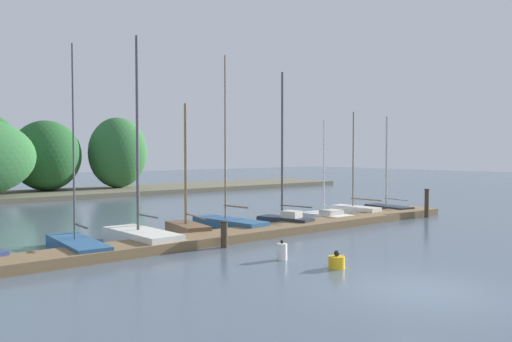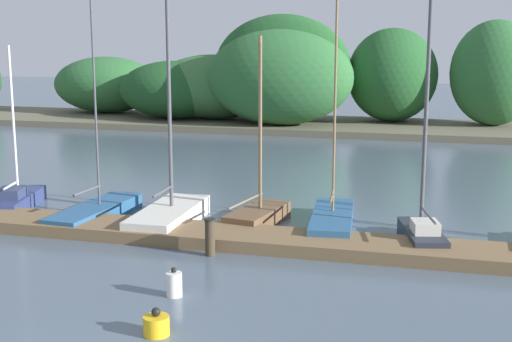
% 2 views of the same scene
% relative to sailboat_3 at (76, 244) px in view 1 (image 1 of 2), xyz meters
% --- Properties ---
extents(ground, '(160.00, 160.00, 0.00)m').
position_rel_sailboat_3_xyz_m(ground, '(4.99, -10.76, -0.29)').
color(ground, '#4C5B6B').
extents(dock_pier, '(30.30, 1.80, 0.35)m').
position_rel_sailboat_3_xyz_m(dock_pier, '(4.99, -1.46, -0.11)').
color(dock_pier, brown).
rests_on(dock_pier, ground).
extents(sailboat_3, '(1.44, 4.42, 7.47)m').
position_rel_sailboat_3_xyz_m(sailboat_3, '(0.00, 0.00, 0.00)').
color(sailboat_3, '#285684').
rests_on(sailboat_3, ground).
extents(sailboat_4, '(1.50, 4.26, 8.09)m').
position_rel_sailboat_3_xyz_m(sailboat_4, '(2.48, -0.06, 0.11)').
color(sailboat_4, silver).
rests_on(sailboat_4, ground).
extents(sailboat_5, '(1.54, 3.43, 5.69)m').
position_rel_sailboat_3_xyz_m(sailboat_5, '(5.08, 0.68, 0.08)').
color(sailboat_5, brown).
rests_on(sailboat_5, ground).
extents(sailboat_6, '(1.57, 4.33, 8.03)m').
position_rel_sailboat_3_xyz_m(sailboat_6, '(7.33, 0.76, 0.04)').
color(sailboat_6, '#285684').
rests_on(sailboat_6, ground).
extents(sailboat_7, '(1.51, 3.02, 7.39)m').
position_rel_sailboat_3_xyz_m(sailboat_7, '(9.97, -0.28, 0.20)').
color(sailboat_7, '#232833').
rests_on(sailboat_7, ground).
extents(sailboat_8, '(1.45, 3.25, 5.31)m').
position_rel_sailboat_3_xyz_m(sailboat_8, '(13.33, 0.13, -0.02)').
color(sailboat_8, white).
rests_on(sailboat_8, ground).
extents(sailboat_9, '(1.12, 3.30, 5.84)m').
position_rel_sailboat_3_xyz_m(sailboat_9, '(15.89, 0.31, 0.05)').
color(sailboat_9, silver).
rests_on(sailboat_9, ground).
extents(sailboat_10, '(1.47, 3.20, 5.68)m').
position_rel_sailboat_3_xyz_m(sailboat_10, '(18.59, 0.04, 0.05)').
color(sailboat_10, '#232833').
rests_on(sailboat_10, ground).
extents(mooring_piling_1, '(0.30, 0.30, 1.00)m').
position_rel_sailboat_3_xyz_m(mooring_piling_1, '(4.64, -2.66, 0.22)').
color(mooring_piling_1, '#3D3323').
rests_on(mooring_piling_1, ground).
extents(mooring_piling_2, '(0.27, 0.27, 1.57)m').
position_rel_sailboat_3_xyz_m(mooring_piling_2, '(18.53, -2.60, 0.50)').
color(mooring_piling_2, '#3D3323').
rests_on(mooring_piling_2, ground).
extents(channel_buoy_0, '(0.35, 0.35, 0.67)m').
position_rel_sailboat_3_xyz_m(channel_buoy_0, '(4.83, -5.66, -0.01)').
color(channel_buoy_0, white).
rests_on(channel_buoy_0, ground).
extents(channel_buoy_1, '(0.51, 0.51, 0.56)m').
position_rel_sailboat_3_xyz_m(channel_buoy_1, '(5.26, -7.69, -0.08)').
color(channel_buoy_1, gold).
rests_on(channel_buoy_1, ground).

